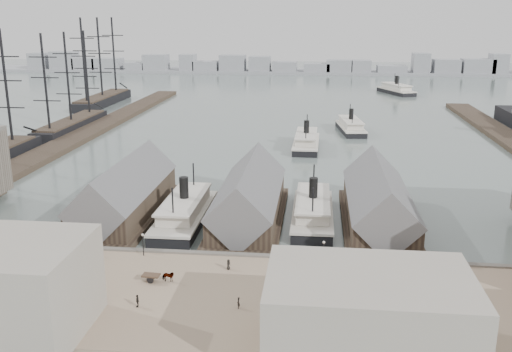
# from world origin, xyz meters

# --- Properties ---
(ground) EXTENTS (900.00, 900.00, 0.00)m
(ground) POSITION_xyz_m (0.00, 0.00, 0.00)
(ground) COLOR #566360
(ground) RESTS_ON ground
(quay) EXTENTS (180.00, 30.00, 2.00)m
(quay) POSITION_xyz_m (0.00, -20.00, 1.00)
(quay) COLOR #8C755E
(quay) RESTS_ON ground
(seawall) EXTENTS (180.00, 1.20, 2.30)m
(seawall) POSITION_xyz_m (0.00, -5.20, 1.15)
(seawall) COLOR #59544C
(seawall) RESTS_ON ground
(west_wharf) EXTENTS (10.00, 220.00, 1.60)m
(west_wharf) POSITION_xyz_m (-68.00, 100.00, 0.80)
(west_wharf) COLOR #2D231C
(west_wharf) RESTS_ON ground
(ferry_shed_west) EXTENTS (14.00, 42.00, 12.60)m
(ferry_shed_west) POSITION_xyz_m (-26.00, 16.88, 4.64)
(ferry_shed_west) COLOR #2D231C
(ferry_shed_west) RESTS_ON ground
(ferry_shed_center) EXTENTS (14.00, 42.00, 12.60)m
(ferry_shed_center) POSITION_xyz_m (0.00, 16.88, 4.64)
(ferry_shed_center) COLOR #2D231C
(ferry_shed_center) RESTS_ON ground
(ferry_shed_east) EXTENTS (14.00, 42.00, 12.60)m
(ferry_shed_east) POSITION_xyz_m (26.00, 16.88, 4.64)
(ferry_shed_east) COLOR #2D231C
(ferry_shed_east) RESTS_ON ground
(street_bldg_center) EXTENTS (24.00, 16.00, 10.00)m
(street_bldg_center) POSITION_xyz_m (20.00, -32.00, 7.00)
(street_bldg_center) COLOR gray
(street_bldg_center) RESTS_ON quay
(lamp_post_near_w) EXTENTS (0.44, 0.44, 3.92)m
(lamp_post_near_w) POSITION_xyz_m (-15.00, -7.00, 4.71)
(lamp_post_near_w) COLOR black
(lamp_post_near_w) RESTS_ON quay
(lamp_post_near_e) EXTENTS (0.44, 0.44, 3.92)m
(lamp_post_near_e) POSITION_xyz_m (15.00, -7.00, 4.71)
(lamp_post_near_e) COLOR black
(lamp_post_near_e) RESTS_ON quay
(far_shore) EXTENTS (500.00, 40.00, 15.72)m
(far_shore) POSITION_xyz_m (-2.07, 334.14, 3.91)
(far_shore) COLOR gray
(far_shore) RESTS_ON ground
(ferry_docked_west) EXTENTS (8.54, 28.46, 10.16)m
(ferry_docked_west) POSITION_xyz_m (-13.00, 14.77, 2.38)
(ferry_docked_west) COLOR black
(ferry_docked_west) RESTS_ON ground
(ferry_docked_east) EXTENTS (8.18, 27.26, 9.74)m
(ferry_docked_east) POSITION_xyz_m (13.00, 18.57, 2.28)
(ferry_docked_east) COLOR black
(ferry_docked_east) RESTS_ON ground
(ferry_open_near) EXTENTS (8.29, 26.52, 9.44)m
(ferry_open_near) POSITION_xyz_m (10.08, 86.29, 2.21)
(ferry_open_near) COLOR black
(ferry_open_near) RESTS_ON ground
(ferry_open_mid) EXTENTS (10.75, 25.98, 9.00)m
(ferry_open_mid) POSITION_xyz_m (25.62, 114.52, 2.11)
(ferry_open_mid) COLOR black
(ferry_open_mid) RESTS_ON ground
(ferry_open_far) EXTENTS (18.95, 29.76, 10.23)m
(ferry_open_far) POSITION_xyz_m (55.69, 224.57, 2.40)
(ferry_open_far) COLOR black
(ferry_open_far) RESTS_ON ground
(sailing_ship_mid) EXTENTS (8.63, 49.89, 35.50)m
(sailing_ship_mid) POSITION_xyz_m (-76.99, 106.48, 2.54)
(sailing_ship_mid) COLOR black
(sailing_ship_mid) RESTS_ON ground
(sailing_ship_far) EXTENTS (9.80, 54.47, 40.31)m
(sailing_ship_far) POSITION_xyz_m (-88.87, 169.42, 2.91)
(sailing_ship_far) COLOR black
(sailing_ship_far) RESTS_ON ground
(horse_cart_center) EXTENTS (4.98, 1.69, 1.69)m
(horse_cart_center) POSITION_xyz_m (-9.08, -16.24, 2.85)
(horse_cart_center) COLOR black
(horse_cart_center) RESTS_ON quay
(horse_cart_right) EXTENTS (4.75, 3.59, 1.60)m
(horse_cart_right) POSITION_xyz_m (12.70, -22.21, 2.81)
(horse_cart_right) COLOR black
(horse_cart_right) RESTS_ON quay
(pedestrian_2) EXTENTS (1.20, 1.27, 1.73)m
(pedestrian_2) POSITION_xyz_m (-22.92, -8.00, 2.87)
(pedestrian_2) COLOR black
(pedestrian_2) RESTS_ON quay
(pedestrian_3) EXTENTS (0.62, 1.12, 1.81)m
(pedestrian_3) POSITION_xyz_m (-10.60, -24.19, 2.91)
(pedestrian_3) COLOR black
(pedestrian_3) RESTS_ON quay
(pedestrian_4) EXTENTS (0.81, 0.96, 1.68)m
(pedestrian_4) POSITION_xyz_m (0.03, -10.85, 2.84)
(pedestrian_4) COLOR black
(pedestrian_4) RESTS_ON quay
(pedestrian_5) EXTENTS (0.60, 0.71, 1.65)m
(pedestrian_5) POSITION_xyz_m (3.33, -23.12, 2.83)
(pedestrian_5) COLOR black
(pedestrian_5) RESTS_ON quay
(pedestrian_6) EXTENTS (0.81, 0.95, 1.69)m
(pedestrian_6) POSITION_xyz_m (21.09, -8.49, 2.84)
(pedestrian_6) COLOR black
(pedestrian_6) RESTS_ON quay
(pedestrian_7) EXTENTS (1.10, 1.15, 1.57)m
(pedestrian_7) POSITION_xyz_m (30.36, -26.54, 2.79)
(pedestrian_7) COLOR black
(pedestrian_7) RESTS_ON quay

